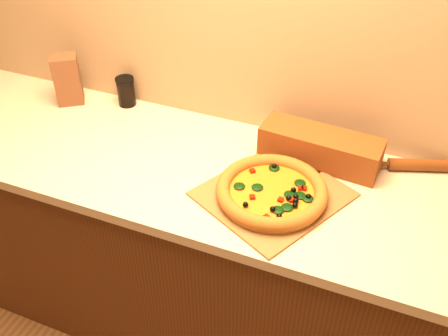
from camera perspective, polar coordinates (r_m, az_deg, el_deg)
cabinet at (r=2.10m, az=-1.03°, el=-10.27°), size 2.80×0.65×0.86m
countertop at (r=1.79m, az=-1.19°, el=-0.65°), size 2.84×0.68×0.04m
pizza_peel at (r=1.69m, az=6.04°, el=-2.72°), size 0.54×0.63×0.01m
pizza at (r=1.64m, az=5.47°, el=-2.66°), size 0.37×0.37×0.05m
rolling_pin at (r=1.89m, az=21.49°, el=0.32°), size 0.31×0.13×0.04m
bread_bag at (r=1.82m, az=10.91°, el=2.31°), size 0.44×0.17×0.12m
paper_bag at (r=2.22m, az=-17.46°, el=9.60°), size 0.13×0.13×0.21m
dark_jar at (r=2.16m, az=-11.14°, el=8.60°), size 0.08×0.08×0.12m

